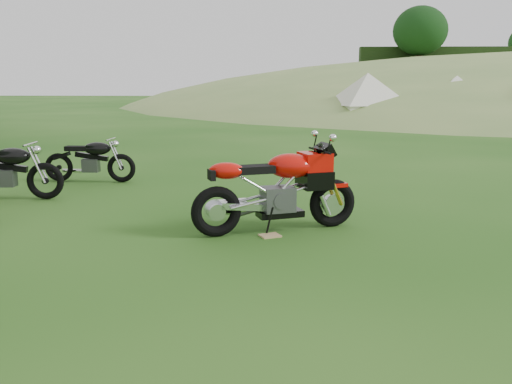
# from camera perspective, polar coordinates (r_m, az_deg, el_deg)

# --- Properties ---
(ground) EXTENTS (120.00, 120.00, 0.00)m
(ground) POSITION_cam_1_polar(r_m,az_deg,el_deg) (5.44, 3.36, -9.99)
(ground) COLOR #18480F
(ground) RESTS_ON ground
(sport_motorcycle) EXTENTS (2.20, 1.26, 1.29)m
(sport_motorcycle) POSITION_cam_1_polar(r_m,az_deg,el_deg) (7.37, 2.05, 0.91)
(sport_motorcycle) COLOR red
(sport_motorcycle) RESTS_ON ground
(plywood_board) EXTENTS (0.31, 0.29, 0.02)m
(plywood_board) POSITION_cam_1_polar(r_m,az_deg,el_deg) (7.27, 1.40, -4.38)
(plywood_board) COLOR #A67B57
(plywood_board) RESTS_ON ground
(vintage_moto_b) EXTENTS (1.93, 0.54, 1.01)m
(vintage_moto_b) POSITION_cam_1_polar(r_m,az_deg,el_deg) (10.23, -24.00, 2.06)
(vintage_moto_b) COLOR black
(vintage_moto_b) RESTS_ON ground
(vintage_moto_d) EXTENTS (1.73, 0.45, 0.91)m
(vintage_moto_d) POSITION_cam_1_polar(r_m,az_deg,el_deg) (11.42, -16.31, 3.21)
(vintage_moto_d) COLOR black
(vintage_moto_d) RESTS_ON ground
(tent_mid) EXTENTS (3.38, 3.38, 2.36)m
(tent_mid) POSITION_cam_1_polar(r_m,az_deg,el_deg) (26.03, 11.06, 9.37)
(tent_mid) COLOR silver
(tent_mid) RESTS_ON ground
(tent_right) EXTENTS (3.07, 3.07, 2.29)m
(tent_right) POSITION_cam_1_polar(r_m,az_deg,el_deg) (27.69, 19.36, 8.98)
(tent_right) COLOR white
(tent_right) RESTS_ON ground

